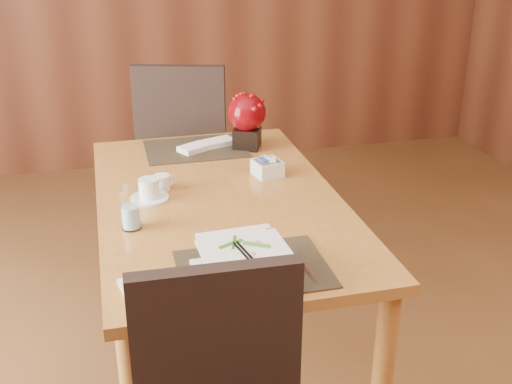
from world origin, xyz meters
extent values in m
cube|color=#AD7030|center=(0.00, 0.60, 0.73)|extent=(0.90, 1.50, 0.04)
cylinder|color=#AD7030|center=(-0.39, 1.29, 0.35)|extent=(0.07, 0.07, 0.71)
cylinder|color=#AD7030|center=(0.39, -0.09, 0.35)|extent=(0.07, 0.07, 0.71)
cylinder|color=#AD7030|center=(0.39, 1.29, 0.35)|extent=(0.07, 0.07, 0.71)
cube|color=black|center=(0.00, 0.05, 0.75)|extent=(0.45, 0.33, 0.01)
cube|color=black|center=(0.00, 1.15, 0.75)|extent=(0.45, 0.33, 0.01)
cube|color=white|center=(-0.04, 0.00, 0.76)|extent=(0.28, 0.28, 0.01)
cube|color=white|center=(-0.04, 0.00, 0.81)|extent=(0.20, 0.20, 0.09)
cylinder|color=tan|center=(-0.04, 0.00, 0.81)|extent=(0.18, 0.18, 0.07)
cylinder|color=white|center=(-0.26, 0.65, 0.75)|extent=(0.14, 0.14, 0.01)
cylinder|color=white|center=(-0.26, 0.65, 0.80)|extent=(0.10, 0.10, 0.07)
cylinder|color=black|center=(-0.26, 0.65, 0.83)|extent=(0.07, 0.07, 0.01)
cylinder|color=white|center=(-0.34, 0.42, 0.83)|extent=(0.08, 0.08, 0.15)
cube|color=white|center=(0.24, 0.77, 0.78)|extent=(0.13, 0.13, 0.06)
cube|color=black|center=(0.23, 1.11, 0.80)|extent=(0.15, 0.15, 0.09)
sphere|color=maroon|center=(0.23, 1.11, 0.92)|extent=(0.17, 0.17, 0.17)
cube|color=white|center=(-0.32, 0.02, 0.76)|extent=(0.17, 0.17, 0.01)
cube|color=black|center=(-0.17, -0.28, 0.72)|extent=(0.43, 0.06, 0.49)
cube|color=black|center=(0.05, 1.77, 0.49)|extent=(0.60, 0.60, 0.06)
cube|color=black|center=(-0.02, 1.56, 0.78)|extent=(0.46, 0.18, 0.53)
cylinder|color=black|center=(0.30, 1.91, 0.23)|extent=(0.04, 0.04, 0.45)
cylinder|color=black|center=(0.18, 1.52, 0.23)|extent=(0.04, 0.04, 0.45)
cylinder|color=black|center=(-0.09, 2.02, 0.23)|extent=(0.04, 0.04, 0.45)
cylinder|color=black|center=(-0.20, 1.63, 0.23)|extent=(0.04, 0.04, 0.45)
camera|label=1|loc=(-0.40, -1.58, 1.74)|focal=45.00mm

